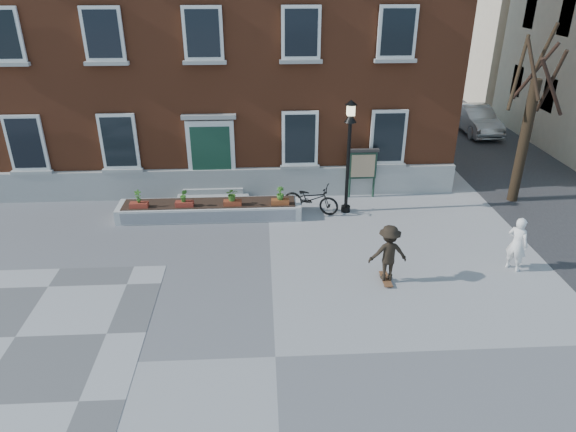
{
  "coord_description": "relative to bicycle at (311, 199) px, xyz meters",
  "views": [
    {
      "loc": [
        -0.21,
        -8.8,
        7.7
      ],
      "look_at": [
        0.5,
        4.0,
        1.5
      ],
      "focal_mm": 32.0,
      "sensor_mm": 36.0,
      "label": 1
    }
  ],
  "objects": [
    {
      "name": "ground",
      "position": [
        -1.48,
        -7.37,
        -0.52
      ],
      "size": [
        100.0,
        100.0,
        0.0
      ],
      "primitive_type": "plane",
      "color": "gray",
      "rests_on": "ground"
    },
    {
      "name": "checker_patch",
      "position": [
        -7.48,
        -6.37,
        -0.51
      ],
      "size": [
        6.0,
        6.0,
        0.01
      ],
      "primitive_type": "cube",
      "color": "#575759",
      "rests_on": "ground"
    },
    {
      "name": "bicycle",
      "position": [
        0.0,
        0.0,
        0.0
      ],
      "size": [
        2.09,
        1.39,
        1.04
      ],
      "primitive_type": "imported",
      "rotation": [
        0.0,
        0.0,
        1.18
      ],
      "color": "black",
      "rests_on": "ground"
    },
    {
      "name": "parked_car",
      "position": [
        9.41,
        9.25,
        0.17
      ],
      "size": [
        1.56,
        4.2,
        1.37
      ],
      "primitive_type": "imported",
      "rotation": [
        0.0,
        0.0,
        0.03
      ],
      "color": "#B4B7B9",
      "rests_on": "ground"
    },
    {
      "name": "bystander",
      "position": [
        5.36,
        -4.06,
        0.28
      ],
      "size": [
        0.67,
        0.7,
        1.6
      ],
      "primitive_type": "imported",
      "rotation": [
        0.0,
        0.0,
        2.25
      ],
      "color": "white",
      "rests_on": "ground"
    },
    {
      "name": "brick_building",
      "position": [
        -3.48,
        6.61,
        5.78
      ],
      "size": [
        18.4,
        10.85,
        12.6
      ],
      "color": "brown",
      "rests_on": "ground"
    },
    {
      "name": "planter_assembly",
      "position": [
        -3.47,
        -0.19,
        -0.21
      ],
      "size": [
        6.2,
        1.12,
        1.15
      ],
      "color": "silver",
      "rests_on": "ground"
    },
    {
      "name": "bare_tree",
      "position": [
        7.53,
        0.64,
        2.27
      ],
      "size": [
        1.83,
        1.83,
        6.16
      ],
      "color": "black",
      "rests_on": "ground"
    },
    {
      "name": "lamp_post",
      "position": [
        1.23,
        0.01,
        2.02
      ],
      "size": [
        0.4,
        0.4,
        3.93
      ],
      "color": "black",
      "rests_on": "ground"
    },
    {
      "name": "notice_board",
      "position": [
        2.0,
        1.22,
        0.74
      ],
      "size": [
        1.1,
        0.16,
        1.87
      ],
      "color": "#193326",
      "rests_on": "ground"
    },
    {
      "name": "skateboarder",
      "position": [
        1.64,
        -4.49,
        0.35
      ],
      "size": [
        1.06,
        0.78,
        1.68
      ],
      "color": "brown",
      "rests_on": "ground"
    }
  ]
}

